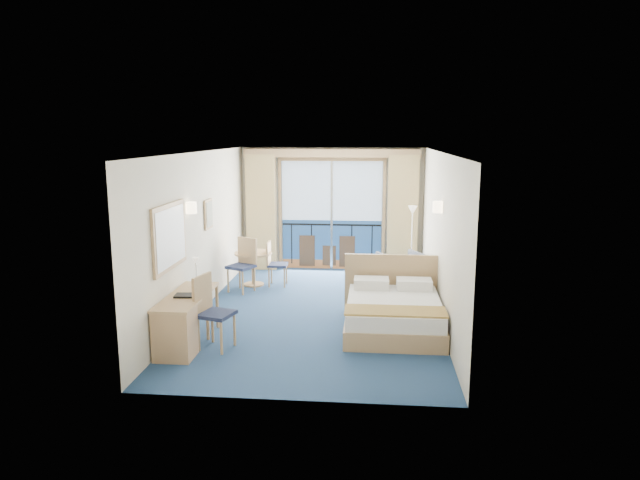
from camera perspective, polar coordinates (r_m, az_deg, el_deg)
The scene contains 22 objects.
floor at distance 9.77m, azimuth -0.24°, elevation -7.26°, with size 6.50×6.50×0.00m, color navy.
room_walls at distance 9.37m, azimuth -0.25°, elevation 3.13°, with size 4.04×6.54×2.72m.
balcony_door at distance 12.64m, azimuth 1.14°, elevation 2.18°, with size 2.36×0.03×2.52m.
curtain_left at distance 12.68m, azimuth -5.89°, elevation 2.76°, with size 0.65×0.22×2.55m, color tan.
curtain_right at distance 12.46m, azimuth 8.26°, elevation 2.56°, with size 0.65×0.22×2.55m, color tan.
pelmet at distance 12.39m, azimuth 1.16°, elevation 8.69°, with size 3.80×0.25×0.18m, color tan.
mirror at distance 8.39m, azimuth -14.80°, elevation 0.32°, with size 0.05×1.25×0.95m.
wall_print at distance 10.21m, azimuth -11.09°, elevation 2.55°, with size 0.04×0.42×0.52m.
sconce_left at distance 9.18m, azimuth -12.79°, elevation 3.17°, with size 0.18×0.18×0.18m, color #FFE2B2.
sconce_right at distance 9.23m, azimuth 11.75°, elevation 3.25°, with size 0.18×0.18×0.18m, color #FFE2B2.
bed at distance 8.94m, azimuth 7.35°, elevation -7.18°, with size 1.60×1.90×1.00m.
nightstand at distance 10.23m, azimuth 10.13°, elevation -5.13°, with size 0.38×0.36×0.50m, color tan.
phone at distance 10.14m, azimuth 10.08°, elevation -3.58°, with size 0.18×0.14×0.08m, color beige.
armchair at distance 11.23m, azimuth 8.19°, elevation -3.05°, with size 0.78×0.80×0.73m, color #41464F.
floor_lamp at distance 12.06m, azimuth 9.22°, elevation 1.67°, with size 0.21×0.21×1.52m.
desk at distance 8.11m, azimuth -14.05°, elevation -8.40°, with size 0.53×1.55×0.72m.
desk_chair at distance 8.21m, azimuth -10.92°, elevation -6.63°, with size 0.57×0.56×1.05m.
folder at distance 8.34m, azimuth -13.31°, elevation -5.41°, with size 0.29×0.22×0.03m, color black.
desk_lamp at distance 8.80m, azimuth -12.31°, elevation -2.51°, with size 0.11×0.11×0.42m.
round_table at distance 11.44m, azimuth -6.69°, elevation -2.03°, with size 0.74×0.74×0.67m.
table_chair_a at distance 11.37m, azimuth -4.64°, elevation -2.11°, with size 0.40×0.39×0.88m.
table_chair_b at distance 11.05m, azimuth -7.64°, elevation -2.13°, with size 0.59×0.59×1.02m.
Camera 1 is at (0.91, -9.25, 3.00)m, focal length 32.00 mm.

